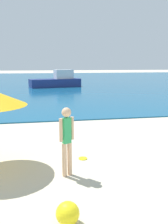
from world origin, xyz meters
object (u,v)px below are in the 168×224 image
(frisbee, at_px, (83,158))
(boat_near, at_px, (57,81))
(person_standing, at_px, (67,138))
(beach_ball, at_px, (68,213))

(frisbee, xyz_separation_m, boat_near, (0.94, 22.39, 0.74))
(frisbee, relative_size, boat_near, 0.04)
(person_standing, height_order, beach_ball, person_standing)
(frisbee, relative_size, beach_ball, 0.61)
(boat_near, bearing_deg, frisbee, 74.50)
(beach_ball, bearing_deg, boat_near, 86.07)
(person_standing, height_order, boat_near, boat_near)
(person_standing, distance_m, boat_near, 23.44)
(frisbee, bearing_deg, beach_ball, -105.27)
(frisbee, distance_m, beach_ball, 3.04)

